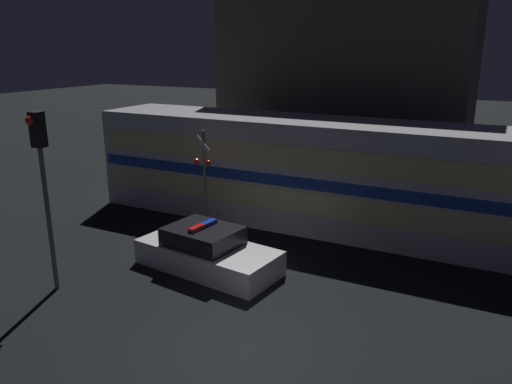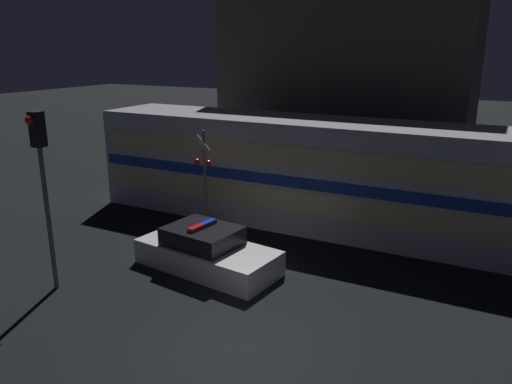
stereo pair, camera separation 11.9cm
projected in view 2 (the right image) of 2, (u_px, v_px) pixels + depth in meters
name	position (u px, v px, depth m)	size (l,w,h in m)	color
ground_plane	(239.00, 352.00, 10.90)	(120.00, 120.00, 0.00)	black
train	(294.00, 171.00, 18.64)	(15.68, 3.14, 3.90)	silver
police_car	(207.00, 252.00, 14.86)	(4.52, 2.41, 1.40)	silver
crossing_signal_far	(204.00, 174.00, 17.43)	(0.69, 0.28, 3.66)	slate
traffic_light_corner	(42.00, 167.00, 12.83)	(0.30, 0.46, 4.86)	slate
building_left	(348.00, 78.00, 23.42)	(11.18, 5.31, 9.93)	#47423D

